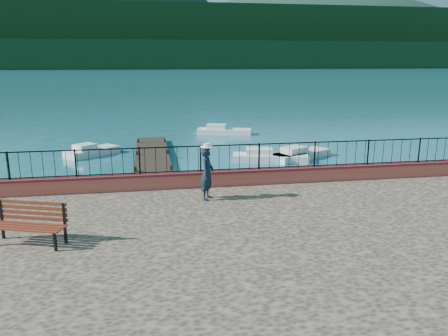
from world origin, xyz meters
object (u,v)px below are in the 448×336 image
object	(u,v)px
boat_1	(270,155)
person	(207,173)
boat_4	(224,129)
boat_3	(92,149)
park_bench	(29,232)
boat_2	(301,152)

from	to	relation	value
boat_1	person	bearing A→B (deg)	-103.60
boat_4	boat_1	bearing A→B (deg)	-68.69
boat_4	boat_3	bearing A→B (deg)	-130.06
park_bench	boat_2	world-z (taller)	park_bench
boat_3	boat_4	xyz separation A→B (m)	(9.50, 6.45, 0.00)
boat_4	boat_2	bearing A→B (deg)	-56.78
boat_4	person	bearing A→B (deg)	-85.76
person	boat_1	bearing A→B (deg)	-2.75
park_bench	boat_1	xyz separation A→B (m)	(10.05, 12.99, -1.12)
boat_1	boat_3	size ratio (longest dim) A/B	1.31
boat_2	boat_4	world-z (taller)	same
boat_2	boat_3	bearing A→B (deg)	137.04
park_bench	person	xyz separation A→B (m)	(4.98, 2.90, 0.58)
person	boat_3	bearing A→B (deg)	45.53
boat_1	boat_4	size ratio (longest dim) A/B	1.02
boat_2	boat_3	xyz separation A→B (m)	(-12.50, 3.09, 0.00)
park_bench	boat_3	xyz separation A→B (m)	(-0.43, 16.56, -1.12)
park_bench	boat_3	size ratio (longest dim) A/B	0.61
park_bench	boat_3	distance (m)	16.60
person	boat_3	distance (m)	14.79
park_bench	boat_4	distance (m)	24.76
boat_2	park_bench	bearing A→B (deg)	-160.95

